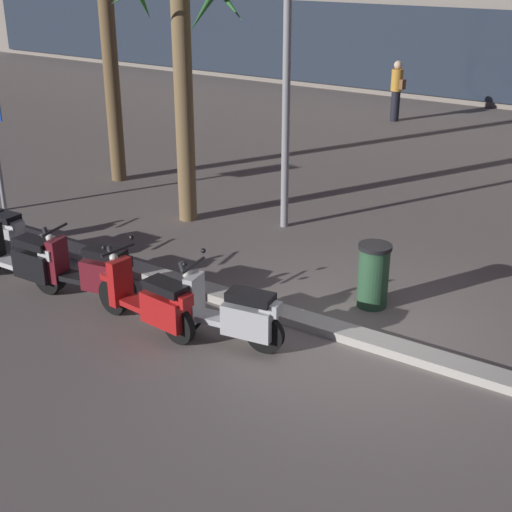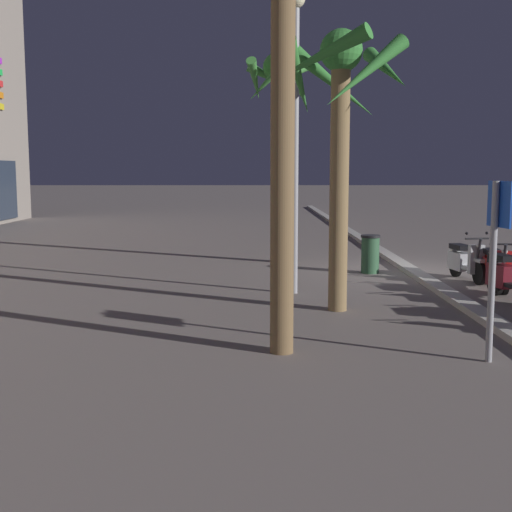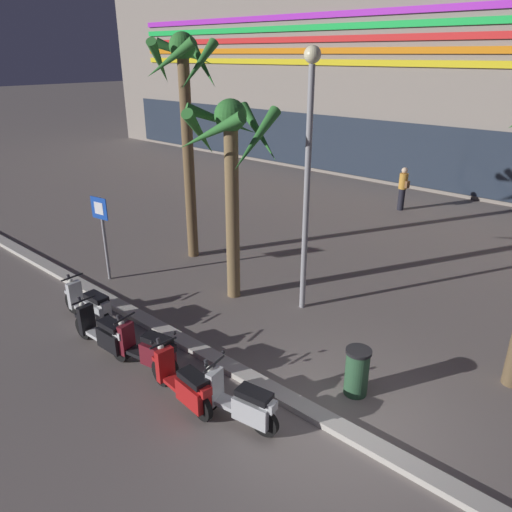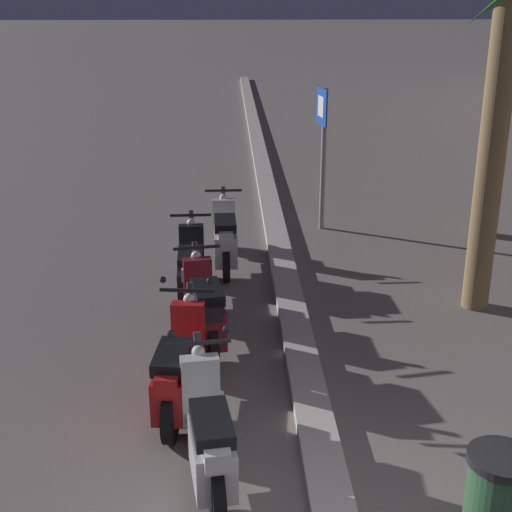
# 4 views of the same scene
# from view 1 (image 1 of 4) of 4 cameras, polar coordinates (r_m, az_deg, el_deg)

# --- Properties ---
(ground_plane) EXTENTS (200.00, 200.00, 0.00)m
(ground_plane) POSITION_cam_1_polar(r_m,az_deg,el_deg) (9.89, 7.63, -6.23)
(ground_plane) COLOR slate
(curb_strip) EXTENTS (60.00, 0.36, 0.12)m
(curb_strip) POSITION_cam_1_polar(r_m,az_deg,el_deg) (9.79, 7.43, -6.12)
(curb_strip) COLOR #BCB7AD
(curb_strip) RESTS_ON ground
(scooter_black_mid_rear) EXTENTS (1.85, 0.56, 1.04)m
(scooter_black_mid_rear) POSITION_cam_1_polar(r_m,az_deg,el_deg) (11.57, -17.84, -0.19)
(scooter_black_mid_rear) COLOR black
(scooter_black_mid_rear) RESTS_ON ground
(scooter_maroon_mid_front) EXTENTS (1.74, 0.64, 1.04)m
(scooter_maroon_mid_front) POSITION_cam_1_polar(r_m,az_deg,el_deg) (10.81, -12.81, -1.21)
(scooter_maroon_mid_front) COLOR black
(scooter_maroon_mid_front) RESTS_ON ground
(scooter_red_mid_centre) EXTENTS (1.82, 0.57, 1.17)m
(scooter_red_mid_centre) POSITION_cam_1_polar(r_m,az_deg,el_deg) (9.82, -8.21, -3.52)
(scooter_red_mid_centre) COLOR black
(scooter_red_mid_centre) RESTS_ON ground
(scooter_silver_last_in_row) EXTENTS (1.72, 0.60, 1.17)m
(scooter_silver_last_in_row) POSITION_cam_1_polar(r_m,az_deg,el_deg) (9.42, -1.94, -4.54)
(scooter_silver_last_in_row) COLOR black
(scooter_silver_last_in_row) RESTS_ON ground
(palm_tree_mid_walkway) EXTENTS (2.43, 2.46, 4.98)m
(palm_tree_mid_walkway) POSITION_cam_1_polar(r_m,az_deg,el_deg) (13.18, -6.01, 18.25)
(palm_tree_mid_walkway) COLOR olive
(palm_tree_mid_walkway) RESTS_ON ground
(pedestrian_by_palm_tree) EXTENTS (0.46, 0.34, 1.75)m
(pedestrian_by_palm_tree) POSITION_cam_1_polar(r_m,az_deg,el_deg) (22.19, 10.95, 12.71)
(pedestrian_by_palm_tree) COLOR black
(pedestrian_by_palm_tree) RESTS_ON ground
(litter_bin) EXTENTS (0.48, 0.48, 0.95)m
(litter_bin) POSITION_cam_1_polar(r_m,az_deg,el_deg) (10.52, 9.18, -1.47)
(litter_bin) COLOR #2D5638
(litter_bin) RESTS_ON ground
(street_lamp) EXTENTS (0.36, 0.36, 6.07)m
(street_lamp) POSITION_cam_1_polar(r_m,az_deg,el_deg) (12.72, 2.49, 18.34)
(street_lamp) COLOR #939399
(street_lamp) RESTS_ON ground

